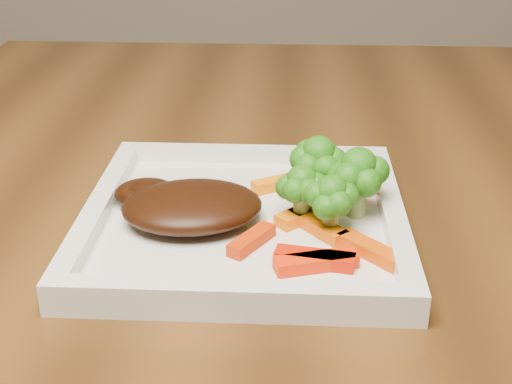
{
  "coord_description": "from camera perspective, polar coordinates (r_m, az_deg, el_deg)",
  "views": [
    {
      "loc": [
        -0.3,
        -0.77,
        1.05
      ],
      "look_at": [
        -0.32,
        -0.23,
        0.79
      ],
      "focal_mm": 50.0,
      "sensor_mm": 36.0,
      "label": 1
    }
  ],
  "objects": [
    {
      "name": "carrot_5",
      "position": [
        0.59,
        4.95,
        -2.69
      ],
      "size": [
        0.05,
        0.06,
        0.01
      ],
      "primitive_type": "cube",
      "rotation": [
        0.0,
        0.0,
        -0.88
      ],
      "color": "#E55C03",
      "rests_on": "plate"
    },
    {
      "name": "carrot_6",
      "position": [
        0.61,
        3.98,
        -1.65
      ],
      "size": [
        0.05,
        0.05,
        0.01
      ],
      "primitive_type": "cube",
      "rotation": [
        0.0,
        0.0,
        0.79
      ],
      "color": "orange",
      "rests_on": "plate"
    },
    {
      "name": "carrot_4",
      "position": [
        0.66,
        1.74,
        0.72
      ],
      "size": [
        0.05,
        0.04,
        0.01
      ],
      "primitive_type": "cube",
      "rotation": [
        0.0,
        0.0,
        0.54
      ],
      "color": "orange",
      "rests_on": "plate"
    },
    {
      "name": "plate",
      "position": [
        0.62,
        -0.93,
        -2.58
      ],
      "size": [
        0.27,
        0.27,
        0.01
      ],
      "primitive_type": "cube",
      "color": "white",
      "rests_on": "dining_table"
    },
    {
      "name": "carrot_7",
      "position": [
        0.54,
        4.82,
        -5.59
      ],
      "size": [
        0.07,
        0.03,
        0.01
      ],
      "primitive_type": "cube",
      "rotation": [
        0.0,
        0.0,
        0.29
      ],
      "color": "red",
      "rests_on": "plate"
    },
    {
      "name": "broccoli_1",
      "position": [
        0.61,
        8.14,
        0.86
      ],
      "size": [
        0.07,
        0.07,
        0.06
      ],
      "primitive_type": null,
      "rotation": [
        0.0,
        0.0,
        -0.17
      ],
      "color": "#2C6811",
      "rests_on": "plate"
    },
    {
      "name": "broccoli_2",
      "position": [
        0.58,
        6.04,
        -0.78
      ],
      "size": [
        0.06,
        0.06,
        0.06
      ],
      "primitive_type": null,
      "rotation": [
        0.0,
        0.0,
        0.15
      ],
      "color": "#1C7814",
      "rests_on": "plate"
    },
    {
      "name": "broccoli_3",
      "position": [
        0.59,
        3.67,
        0.3
      ],
      "size": [
        0.06,
        0.06,
        0.06
      ],
      "primitive_type": null,
      "rotation": [
        0.0,
        0.0,
        -0.26
      ],
      "color": "#2C5C0F",
      "rests_on": "plate"
    },
    {
      "name": "carrot_0",
      "position": [
        0.54,
        4.72,
        -5.33
      ],
      "size": [
        0.06,
        0.03,
        0.01
      ],
      "primitive_type": "cube",
      "rotation": [
        0.0,
        0.0,
        -0.19
      ],
      "color": "red",
      "rests_on": "plate"
    },
    {
      "name": "carrot_1",
      "position": [
        0.56,
        9.13,
        -4.57
      ],
      "size": [
        0.05,
        0.05,
        0.01
      ],
      "primitive_type": "cube",
      "rotation": [
        0.0,
        0.0,
        -0.81
      ],
      "color": "#D34803",
      "rests_on": "plate"
    },
    {
      "name": "carrot_3",
      "position": [
        0.66,
        8.33,
        0.34
      ],
      "size": [
        0.06,
        0.03,
        0.01
      ],
      "primitive_type": "cube",
      "rotation": [
        0.0,
        0.0,
        0.34
      ],
      "color": "red",
      "rests_on": "plate"
    },
    {
      "name": "steak",
      "position": [
        0.6,
        -5.13,
        -1.14
      ],
      "size": [
        0.13,
        0.11,
        0.03
      ],
      "primitive_type": "ellipsoid",
      "rotation": [
        0.0,
        0.0,
        0.17
      ],
      "color": "black",
      "rests_on": "plate"
    },
    {
      "name": "broccoli_0",
      "position": [
        0.63,
        4.99,
        2.31
      ],
      "size": [
        0.07,
        0.07,
        0.07
      ],
      "primitive_type": null,
      "rotation": [
        0.0,
        0.0,
        -0.42
      ],
      "color": "#237012",
      "rests_on": "plate"
    },
    {
      "name": "carrot_2",
      "position": [
        0.57,
        -0.35,
        -3.86
      ],
      "size": [
        0.04,
        0.05,
        0.01
      ],
      "primitive_type": "cube",
      "rotation": [
        0.0,
        0.0,
        1.02
      ],
      "color": "red",
      "rests_on": "plate"
    }
  ]
}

